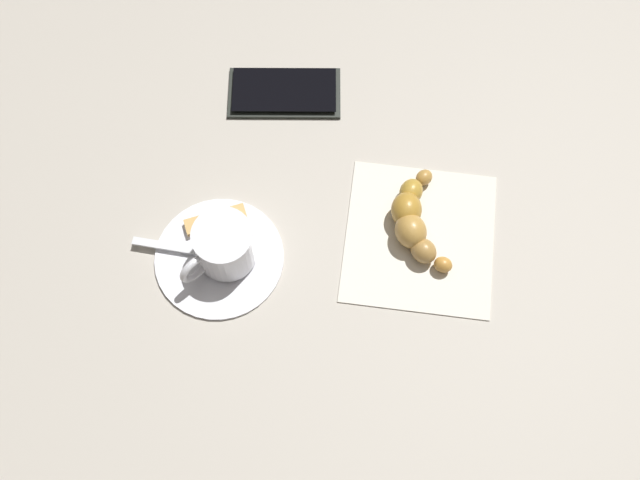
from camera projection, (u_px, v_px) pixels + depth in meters
name	position (u px, v px, depth m)	size (l,w,h in m)	color
ground_plane	(329.00, 231.00, 0.86)	(1.80, 1.80, 0.00)	#A9A295
saucer	(219.00, 257.00, 0.85)	(0.14, 0.14, 0.01)	silver
espresso_cup	(223.00, 246.00, 0.82)	(0.08, 0.07, 0.06)	silver
teaspoon	(210.00, 253.00, 0.84)	(0.13, 0.05, 0.01)	silver
sugar_packet	(216.00, 220.00, 0.86)	(0.07, 0.02, 0.01)	tan
napkin	(420.00, 238.00, 0.86)	(0.17, 0.17, 0.00)	silver
croissant	(413.00, 220.00, 0.85)	(0.07, 0.13, 0.04)	#AE7F3A
cell_phone	(284.00, 92.00, 0.93)	(0.14, 0.08, 0.01)	black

